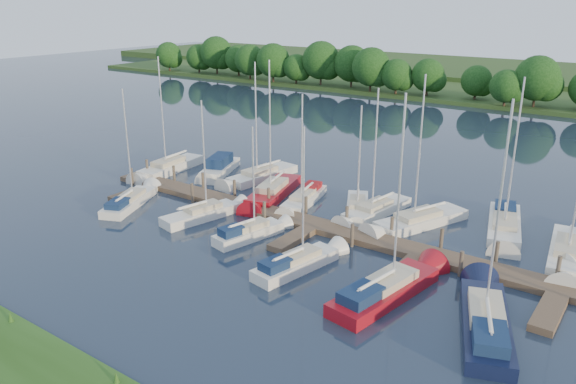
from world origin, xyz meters
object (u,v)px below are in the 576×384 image
Objects in this scene: dock at (311,228)px; motorboat at (219,169)px; sailboat_n_5 at (357,208)px; sailboat_s_2 at (250,234)px; sailboat_n_0 at (168,169)px.

motorboat reaches higher than dock.
sailboat_n_5 is 9.30m from sailboat_s_2.
dock is 4.70× the size of sailboat_n_5.
sailboat_n_0 is 17.47m from sailboat_s_2.
motorboat is at bearing 155.57° from dock.
sailboat_s_2 is (-3.51, -8.61, 0.07)m from sailboat_n_5.
dock is 5.25m from sailboat_n_5.
sailboat_n_0 is 1.37× the size of sailboat_s_2.
motorboat is 0.84× the size of sailboat_s_2.
sailboat_s_2 is at bearing 40.34° from sailboat_n_5.
sailboat_n_0 is 1.30× the size of sailboat_n_5.
motorboat is 15.38m from sailboat_s_2.
dock is at bearing 53.20° from sailboat_n_5.
dock is 5.91× the size of motorboat.
sailboat_n_5 is at bearing 80.67° from dock.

